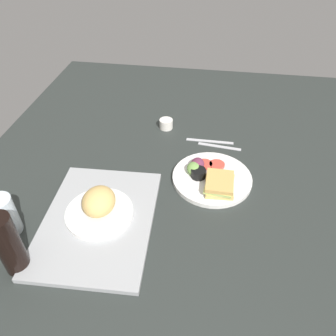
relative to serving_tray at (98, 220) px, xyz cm
name	(u,v)px	position (x,y,z in cm)	size (l,w,h in cm)	color
ground_plane	(176,184)	(21.97, -20.88, -2.30)	(190.00, 150.00, 3.00)	#282D2B
serving_tray	(98,220)	(0.00, 0.00, 0.00)	(45.00, 33.00, 1.60)	#9EA0A3
bread_plate_near	(99,206)	(2.05, -0.16, 4.22)	(20.71, 20.71, 9.18)	white
plate_with_salad	(211,177)	(23.92, -32.96, 0.94)	(27.72, 27.72, 5.40)	white
drinking_glass	(4,216)	(-6.95, 25.20, 5.58)	(7.44, 7.44, 12.77)	silver
soda_bottle	(8,245)	(-18.24, 16.48, 8.85)	(6.40, 6.40, 19.30)	black
espresso_cup	(166,124)	(54.77, -12.34, 1.20)	(5.60, 5.60, 4.00)	silver
fork	(219,146)	(44.58, -35.37, -0.55)	(17.00, 1.40, 0.50)	#B7B7BC
knife	(210,141)	(47.58, -31.37, -0.55)	(19.00, 1.40, 0.50)	#B7B7BC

